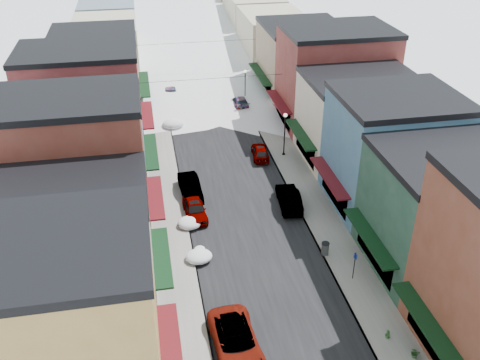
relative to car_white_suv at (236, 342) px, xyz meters
name	(u,v)px	position (x,y,z in m)	size (l,w,h in m)	color
road	(195,74)	(3.50, 53.94, -0.84)	(10.00, 160.00, 0.01)	black
sidewalk_left	(150,76)	(-3.10, 53.94, -0.77)	(3.20, 160.00, 0.15)	gray
sidewalk_right	(237,71)	(10.10, 53.94, -0.77)	(3.20, 160.00, 0.15)	gray
curb_left	(161,76)	(-1.55, 53.94, -0.77)	(0.10, 160.00, 0.15)	slate
curb_right	(227,71)	(8.55, 53.94, -0.77)	(0.10, 160.00, 0.15)	slate
bldg_l_yellow	(60,330)	(-9.69, -2.06, 4.92)	(11.30, 8.70, 11.50)	#D69F4E
bldg_l_cream	(76,248)	(-9.69, 6.44, 3.92)	(11.30, 8.20, 9.50)	beige
bldg_l_brick_near	(74,172)	(-10.19, 14.44, 5.42)	(12.30, 8.20, 12.50)	maroon
bldg_l_grayblue	(89,144)	(-9.69, 22.94, 3.67)	(11.30, 9.20, 9.00)	slate
bldg_l_brick_far	(83,99)	(-10.69, 31.94, 4.67)	(13.30, 9.20, 11.00)	maroon
bldg_l_tan	(97,73)	(-9.69, 41.94, 4.17)	(11.30, 11.20, 10.00)	#8E775D
bldg_r_green	(443,211)	(16.69, 5.94, 3.92)	(11.30, 9.20, 9.50)	#1F4233
bldg_r_blue	(392,151)	(16.69, 14.94, 4.42)	(11.30, 9.20, 10.50)	#3C6989
bldg_r_cream	(358,118)	(17.19, 23.94, 3.67)	(12.30, 9.20, 9.00)	beige
bldg_r_brick_far	(334,77)	(17.69, 32.94, 4.92)	(13.30, 9.20, 11.50)	maroon
bldg_r_tan	(301,60)	(16.69, 42.94, 3.92)	(11.30, 11.20, 9.50)	#8E785D
distant_blocks	(179,12)	(3.50, 76.94, 3.16)	(34.00, 55.00, 8.00)	gray
overhead_cables	(204,59)	(3.50, 41.44, 5.36)	(16.40, 15.04, 0.04)	black
car_white_suv	(236,342)	(0.00, 0.00, 0.00)	(2.79, 6.05, 1.68)	silver
car_silver_sedan	(195,209)	(-0.80, 15.79, -0.07)	(1.81, 4.50, 1.53)	gray
car_dark_hatch	(190,187)	(-0.80, 19.49, -0.01)	(1.75, 5.02, 1.65)	black
car_silver_wagon	(171,95)	(-0.80, 43.72, -0.01)	(2.33, 5.72, 1.66)	#97999E
car_green_sedan	(289,198)	(7.80, 15.88, -0.01)	(1.76, 5.06, 1.67)	black
car_gray_suv	(260,152)	(7.32, 25.65, -0.13)	(1.67, 4.14, 1.41)	gray
car_black_sedan	(240,102)	(7.80, 39.88, -0.13)	(1.99, 4.89, 1.42)	black
car_lane_silver	(183,64)	(2.06, 56.45, -0.03)	(1.91, 4.74, 1.62)	#95999D
car_lane_white	(199,50)	(5.37, 63.28, -0.03)	(2.68, 5.81, 1.61)	white
parking_sign	(354,264)	(9.81, 5.11, 0.71)	(0.15, 0.31, 2.40)	black
trash_can	(325,248)	(8.70, 8.31, -0.14)	(0.63, 0.63, 1.07)	#525557
streetlamp_near	(285,129)	(9.90, 25.61, 2.31)	(0.40, 0.40, 4.75)	black
streetlamp_far	(245,82)	(8.70, 40.95, 2.10)	(0.37, 0.37, 4.42)	black
planter_near	(415,353)	(10.89, -2.69, -0.37)	(0.58, 0.50, 0.65)	#2C5827
planter_far	(388,334)	(9.90, -0.87, -0.40)	(0.32, 0.32, 0.58)	#32642E
snow_pile_near	(199,256)	(-1.20, 9.57, -0.41)	(2.11, 2.50, 0.89)	white
snow_pile_mid	(190,222)	(-1.38, 14.31, -0.40)	(2.16, 2.53, 0.91)	white
snow_pile_far	(173,124)	(-1.19, 35.07, -0.32)	(2.55, 2.77, 1.08)	white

